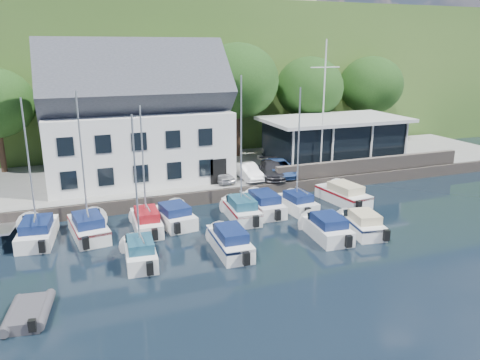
{
  "coord_description": "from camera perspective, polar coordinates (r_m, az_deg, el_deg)",
  "views": [
    {
      "loc": [
        -12.47,
        -21.13,
        11.34
      ],
      "look_at": [
        -1.02,
        9.0,
        2.18
      ],
      "focal_mm": 35.0,
      "sensor_mm": 36.0,
      "label": 1
    }
  ],
  "objects": [
    {
      "name": "ground",
      "position": [
        27.03,
        8.95,
        -9.16
      ],
      "size": [
        180.0,
        180.0,
        0.0
      ],
      "primitive_type": "plane",
      "color": "black",
      "rests_on": "ground"
    },
    {
      "name": "quay",
      "position": [
        42.02,
        -2.82,
        0.89
      ],
      "size": [
        60.0,
        13.0,
        1.0
      ],
      "primitive_type": "cube",
      "color": "gray",
      "rests_on": "ground"
    },
    {
      "name": "quay_face",
      "position": [
        36.13,
        0.38,
        -1.6
      ],
      "size": [
        60.0,
        0.3,
        1.0
      ],
      "primitive_type": "cube",
      "color": "#62574E",
      "rests_on": "ground"
    },
    {
      "name": "hillside",
      "position": [
        84.13,
        -12.61,
        13.22
      ],
      "size": [
        160.0,
        75.0,
        16.0
      ],
      "primitive_type": "cube",
      "color": "#2C4E1D",
      "rests_on": "ground"
    },
    {
      "name": "field_patch",
      "position": [
        93.53,
        -8.6,
        18.64
      ],
      "size": [
        50.0,
        30.0,
        0.3
      ],
      "primitive_type": "cube",
      "color": "#4B592C",
      "rests_on": "hillside"
    },
    {
      "name": "harbor_building",
      "position": [
        38.5,
        -12.46,
        6.53
      ],
      "size": [
        14.4,
        8.2,
        8.7
      ],
      "primitive_type": null,
      "color": "silver",
      "rests_on": "quay"
    },
    {
      "name": "club_pavilion",
      "position": [
        44.7,
        11.33,
        4.86
      ],
      "size": [
        13.2,
        7.2,
        4.1
      ],
      "primitive_type": null,
      "color": "black",
      "rests_on": "quay"
    },
    {
      "name": "seawall",
      "position": [
        41.86,
        15.69,
        1.8
      ],
      "size": [
        18.0,
        0.5,
        1.2
      ],
      "primitive_type": "cube",
      "color": "#62574E",
      "rests_on": "quay"
    },
    {
      "name": "gangway",
      "position": [
        32.45,
        -26.66,
        -6.38
      ],
      "size": [
        1.2,
        6.0,
        1.4
      ],
      "primitive_type": null,
      "color": "#B9B8BD",
      "rests_on": "ground"
    },
    {
      "name": "car_silver",
      "position": [
        37.36,
        -2.31,
        0.66
      ],
      "size": [
        1.6,
        3.37,
        1.11
      ],
      "primitive_type": "imported",
      "rotation": [
        0.0,
        0.0,
        0.09
      ],
      "color": "#AFAFB4",
      "rests_on": "quay"
    },
    {
      "name": "car_white",
      "position": [
        38.04,
        0.96,
        1.08
      ],
      "size": [
        1.38,
        3.89,
        1.28
      ],
      "primitive_type": "imported",
      "rotation": [
        0.0,
        0.0,
        0.01
      ],
      "color": "silver",
      "rests_on": "quay"
    },
    {
      "name": "car_dgrey",
      "position": [
        38.71,
        3.93,
        1.31
      ],
      "size": [
        2.88,
        4.73,
        1.28
      ],
      "primitive_type": "imported",
      "rotation": [
        0.0,
        0.0,
        -0.26
      ],
      "color": "#29292D",
      "rests_on": "quay"
    },
    {
      "name": "car_blue",
      "position": [
        39.18,
        4.8,
        1.58
      ],
      "size": [
        2.25,
        4.38,
        1.43
      ],
      "primitive_type": "imported",
      "rotation": [
        0.0,
        0.0,
        -0.15
      ],
      "color": "#2F5292",
      "rests_on": "quay"
    },
    {
      "name": "flagpole",
      "position": [
        39.6,
        10.12,
        8.59
      ],
      "size": [
        2.64,
        0.2,
        11.0
      ],
      "primitive_type": null,
      "color": "silver",
      "rests_on": "quay"
    },
    {
      "name": "tree_1",
      "position": [
        44.07,
        -18.31,
        7.7
      ],
      "size": [
        6.86,
        6.86,
        9.38
      ],
      "primitive_type": null,
      "color": "black",
      "rests_on": "quay"
    },
    {
      "name": "tree_2",
      "position": [
        44.99,
        -8.53,
        9.45
      ],
      "size": [
        7.98,
        7.98,
        10.91
      ],
      "primitive_type": null,
      "color": "black",
      "rests_on": "quay"
    },
    {
      "name": "tree_3",
      "position": [
        45.61,
        -0.3,
        9.66
      ],
      "size": [
        7.93,
        7.93,
        10.84
      ],
      "primitive_type": null,
      "color": "black",
      "rests_on": "quay"
    },
    {
      "name": "tree_4",
      "position": [
        49.48,
        8.39,
        9.2
      ],
      "size": [
        6.95,
        6.95,
        9.5
      ],
      "primitive_type": null,
      "color": "black",
      "rests_on": "quay"
    },
    {
      "name": "tree_5",
      "position": [
        54.31,
        15.55,
        9.36
      ],
      "size": [
        6.92,
        6.92,
        9.46
      ],
      "primitive_type": null,
      "color": "black",
      "rests_on": "quay"
    },
    {
      "name": "boat_r1_0",
      "position": [
        29.91,
        -24.25,
        1.07
      ],
      "size": [
        2.89,
        6.42,
        8.86
      ],
      "primitive_type": null,
      "rotation": [
        0.0,
        0.0,
        -0.13
      ],
      "color": "white",
      "rests_on": "ground"
    },
    {
      "name": "boat_r1_1",
      "position": [
        29.43,
        -18.63,
        1.74
      ],
      "size": [
        2.8,
        6.44,
        9.17
      ],
      "primitive_type": null,
      "rotation": [
        0.0,
        0.0,
        0.13
      ],
      "color": "white",
      "rests_on": "ground"
    },
    {
      "name": "boat_r1_2",
      "position": [
        29.6,
        -11.72,
        2.0
      ],
      "size": [
        2.03,
        6.0,
        8.84
      ],
      "primitive_type": null,
      "rotation": [
        0.0,
        0.0,
        -0.04
      ],
      "color": "white",
      "rests_on": "ground"
    },
    {
      "name": "boat_r1_3",
      "position": [
        31.31,
        -8.04,
        -4.12
      ],
      "size": [
        2.79,
        5.7,
        1.45
      ],
      "primitive_type": null,
      "rotation": [
        0.0,
        0.0,
        0.14
      ],
      "color": "white",
      "rests_on": "ground"
    },
    {
      "name": "boat_r1_4",
      "position": [
        30.95,
        0.14,
        3.49
      ],
      "size": [
        2.26,
        6.1,
        9.43
      ],
      "primitive_type": null,
      "rotation": [
        0.0,
        0.0,
        -0.06
      ],
      "color": "white",
      "rests_on": "ground"
    },
    {
      "name": "boat_r1_5",
      "position": [
        33.41,
        2.81,
        -2.65
      ],
      "size": [
        2.09,
        6.4,
        1.5
      ],
      "primitive_type": null,
      "rotation": [
        0.0,
        0.0,
        -0.01
      ],
      "color": "white",
      "rests_on": "ground"
    },
    {
      "name": "boat_r1_6",
      "position": [
        32.9,
        7.11,
        3.37
      ],
      "size": [
        2.25,
        5.29,
        8.59
      ],
      "primitive_type": null,
      "rotation": [
        0.0,
        0.0,
        0.08
      ],
      "color": "white",
      "rests_on": "ground"
    },
    {
      "name": "boat_r1_7",
      "position": [
        36.21,
        12.46,
        -1.52
      ],
      "size": [
        2.87,
        6.85,
        1.52
      ],
      "primitive_type": null,
      "rotation": [
        0.0,
        0.0,
        0.12
      ],
      "color": "white",
      "rests_on": "ground"
    },
    {
      "name": "boat_r2_1",
      "position": [
        25.04,
        -12.56,
        -0.65
      ],
      "size": [
        2.13,
        5.41,
        8.78
      ],
      "primitive_type": null,
      "rotation": [
        0.0,
        0.0,
        -0.08
      ],
      "color": "white",
      "rests_on": "ground"
    },
    {
      "name": "boat_r2_2",
      "position": [
        27.06,
        -1.28,
        -7.19
      ],
      "size": [
        2.07,
        6.29,
        1.5
      ],
      "primitive_type": null,
      "rotation": [
        0.0,
        0.0,
        -0.04
      ],
      "color": "white",
      "rests_on": "ground"
    },
    {
      "name": "boat_r2_3",
      "position": [
        29.47,
        10.5,
        -5.51
      ],
      "size": [
        2.5,
        5.87,
        1.48
      ],
      "primitive_type": null,
      "rotation": [
        0.0,
        0.0,
        -0.08
      ],
      "color": "white",
      "rests_on": "ground"
    },
    {
      "name": "boat_r2_4",
      "position": [
        30.65,
        14.68,
        -4.98
      ],
      "size": [
        2.68,
        5.5,
        1.42
      ],
      "primitive_type": null,
      "rotation": [
        0.0,
        0.0,
        -0.16
      ],
      "color": "white",
      "rests_on": "ground"
    },
    {
      "name": "dinghy_1",
      "position": [
        22.91,
        -24.37,
        -14.34
      ],
      "size": [
        2.29,
        3.31,
        0.72
      ],
      "primitive_type": null,
      "rotation": [
        0.0,
        0.0,
        -0.15
      ],
      "color": "#3A393F",
      "rests_on": "ground"
    }
  ]
}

